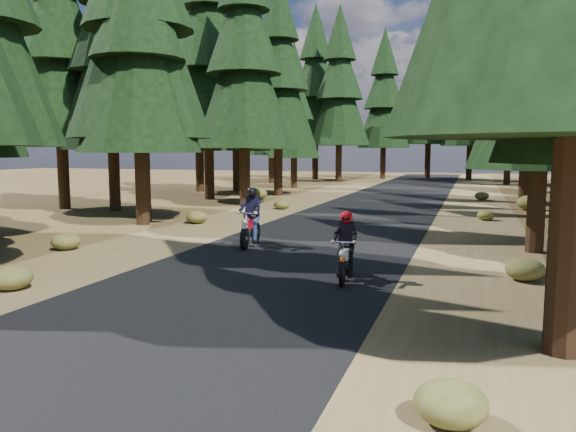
{
  "coord_description": "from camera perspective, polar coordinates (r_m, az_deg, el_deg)",
  "views": [
    {
      "loc": [
        4.42,
        -11.87,
        2.75
      ],
      "look_at": [
        0.0,
        1.5,
        1.1
      ],
      "focal_mm": 35.0,
      "sensor_mm": 36.0,
      "label": 1
    }
  ],
  "objects": [
    {
      "name": "shoulder_l",
      "position": [
        19.32,
        -9.74,
        -1.59
      ],
      "size": [
        3.2,
        100.0,
        0.01
      ],
      "primitive_type": "cube",
      "color": "brown",
      "rests_on": "ground"
    },
    {
      "name": "ground",
      "position": [
        12.96,
        -2.09,
        -5.57
      ],
      "size": [
        120.0,
        120.0,
        0.0
      ],
      "primitive_type": "plane",
      "color": "#4B331A",
      "rests_on": "ground"
    },
    {
      "name": "understory_shrubs",
      "position": [
        20.74,
        8.6,
        -0.24
      ],
      "size": [
        15.17,
        32.06,
        0.7
      ],
      "color": "#474C1E",
      "rests_on": "ground"
    },
    {
      "name": "rider_lead",
      "position": [
        11.94,
        5.83,
        -4.24
      ],
      "size": [
        0.67,
        1.69,
        1.47
      ],
      "rotation": [
        0.0,
        0.0,
        3.25
      ],
      "color": "silver",
      "rests_on": "road"
    },
    {
      "name": "rider_follow",
      "position": [
        16.12,
        -3.84,
        -1.11
      ],
      "size": [
        0.79,
        1.95,
        1.69
      ],
      "rotation": [
        0.0,
        0.0,
        3.26
      ],
      "color": "#A90B1D",
      "rests_on": "road"
    },
    {
      "name": "road",
      "position": [
        17.65,
        3.57,
        -2.27
      ],
      "size": [
        6.0,
        100.0,
        0.01
      ],
      "primitive_type": "cube",
      "color": "black",
      "rests_on": "ground"
    },
    {
      "name": "pine_forest",
      "position": [
        33.61,
        10.89,
        15.36
      ],
      "size": [
        34.59,
        55.08,
        16.32
      ],
      "color": "black",
      "rests_on": "ground"
    },
    {
      "name": "shoulder_r",
      "position": [
        17.09,
        18.68,
        -2.92
      ],
      "size": [
        3.2,
        100.0,
        0.01
      ],
      "primitive_type": "cube",
      "color": "brown",
      "rests_on": "ground"
    }
  ]
}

